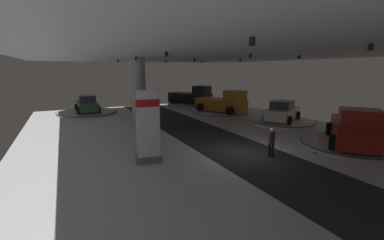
{
  "coord_description": "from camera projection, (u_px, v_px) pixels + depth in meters",
  "views": [
    {
      "loc": [
        -8.8,
        -11.55,
        4.63
      ],
      "look_at": [
        -1.49,
        3.48,
        1.4
      ],
      "focal_mm": 24.65,
      "sensor_mm": 36.0,
      "label": 1
    }
  ],
  "objects": [
    {
      "name": "ground",
      "position": [
        243.0,
        153.0,
        14.86
      ],
      "size": [
        24.0,
        44.0,
        0.06
      ],
      "color": "silver"
    },
    {
      "name": "ceiling_with_spotlights",
      "position": [
        247.0,
        51.0,
        13.8
      ],
      "size": [
        24.0,
        44.0,
        0.39
      ],
      "color": "silver"
    },
    {
      "name": "column_left",
      "position": [
        139.0,
        94.0,
        20.63
      ],
      "size": [
        1.15,
        1.15,
        5.5
      ],
      "color": "#ADADB2",
      "rests_on": "ground"
    },
    {
      "name": "brand_sign_pylon",
      "position": [
        148.0,
        126.0,
        13.03
      ],
      "size": [
        1.34,
        0.8,
        3.62
      ],
      "color": "slate",
      "rests_on": "ground"
    },
    {
      "name": "display_platform_mid_right",
      "position": [
        282.0,
        122.0,
        22.43
      ],
      "size": [
        5.33,
        5.33,
        0.35
      ],
      "color": "silver",
      "rests_on": "ground"
    },
    {
      "name": "display_car_mid_right",
      "position": [
        282.0,
        112.0,
        22.23
      ],
      "size": [
        4.54,
        3.69,
        1.71
      ],
      "color": "silver",
      "rests_on": "display_platform_mid_right"
    },
    {
      "name": "display_platform_deep_right",
      "position": [
        190.0,
        105.0,
        33.34
      ],
      "size": [
        5.68,
        5.68,
        0.35
      ],
      "color": "#B7B7BC",
      "rests_on": "ground"
    },
    {
      "name": "pickup_truck_deep_right",
      "position": [
        192.0,
        96.0,
        32.97
      ],
      "size": [
        4.69,
        5.59,
        2.3
      ],
      "color": "black",
      "rests_on": "display_platform_deep_right"
    },
    {
      "name": "display_platform_deep_left",
      "position": [
        88.0,
        113.0,
        27.72
      ],
      "size": [
        6.06,
        6.06,
        0.26
      ],
      "color": "#B7B7BC",
      "rests_on": "ground"
    },
    {
      "name": "display_car_deep_left",
      "position": [
        87.0,
        104.0,
        27.52
      ],
      "size": [
        2.33,
        4.29,
        1.71
      ],
      "color": "#2D5638",
      "rests_on": "display_platform_deep_left"
    },
    {
      "name": "display_platform_far_right",
      "position": [
        221.0,
        113.0,
        27.75
      ],
      "size": [
        5.8,
        5.8,
        0.25
      ],
      "color": "silver",
      "rests_on": "ground"
    },
    {
      "name": "pickup_truck_far_right",
      "position": [
        223.0,
        103.0,
        27.35
      ],
      "size": [
        4.23,
        5.7,
        2.3
      ],
      "color": "#B77519",
      "rests_on": "display_platform_far_right"
    },
    {
      "name": "display_platform_near_right",
      "position": [
        351.0,
        145.0,
        15.72
      ],
      "size": [
        5.68,
        5.68,
        0.28
      ],
      "color": "#B7B7BC",
      "rests_on": "ground"
    },
    {
      "name": "pickup_truck_near_right",
      "position": [
        354.0,
        129.0,
        15.24
      ],
      "size": [
        5.42,
        5.0,
        2.3
      ],
      "color": "maroon",
      "rests_on": "display_platform_near_right"
    },
    {
      "name": "visitor_walking_near",
      "position": [
        272.0,
        140.0,
        14.0
      ],
      "size": [
        0.32,
        0.32,
        1.59
      ],
      "color": "black",
      "rests_on": "ground"
    },
    {
      "name": "stanchion_a",
      "position": [
        316.0,
        147.0,
        14.71
      ],
      "size": [
        0.28,
        0.28,
        1.01
      ],
      "color": "#333338",
      "rests_on": "ground"
    }
  ]
}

